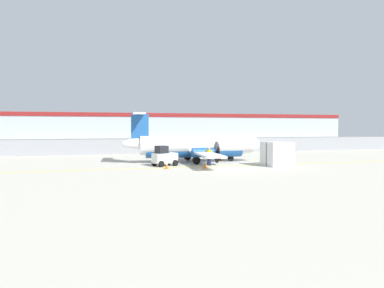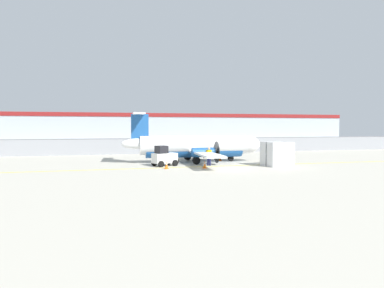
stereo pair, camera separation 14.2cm
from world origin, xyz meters
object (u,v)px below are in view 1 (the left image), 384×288
Objects in this scene: baggage_tug at (164,157)px; traffic_cone_far_left at (220,158)px; traffic_cone_far_right at (159,158)px; parked_car_1 at (136,143)px; parked_car_2 at (178,142)px; commuter_airplane at (197,146)px; ground_crew_worker at (209,155)px; traffic_cone_near_right at (167,165)px; parked_car_0 at (84,144)px; traffic_cone_near_left at (205,165)px; parked_car_3 at (222,141)px; cargo_container at (277,154)px.

baggage_tug is 4.02× the size of traffic_cone_far_left.
parked_car_1 reaches higher than traffic_cone_far_right.
commuter_airplane is at bearing -98.59° from parked_car_2.
traffic_cone_far_right is 26.02m from parked_car_2.
traffic_cone_far_left is at bearing -169.38° from ground_crew_worker.
ground_crew_worker is at bearing -97.20° from parked_car_2.
traffic_cone_near_right is 0.15× the size of parked_car_0.
traffic_cone_near_left is 0.15× the size of parked_car_3.
traffic_cone_near_left is at bearing 172.23° from cargo_container.
baggage_tug is 30.59m from parked_car_2.
parked_car_0 is (-8.26, 24.90, 0.04)m from baggage_tug.
traffic_cone_far_left is 0.15× the size of parked_car_0.
baggage_tug is 0.61× the size of parked_car_0.
cargo_container is 0.61× the size of parked_car_3.
traffic_cone_far_right is 21.93m from parked_car_0.
commuter_airplane is 8.11m from cargo_container.
traffic_cone_far_left is at bearing 16.09° from commuter_airplane.
parked_car_2 reaches higher than traffic_cone_near_right.
parked_car_3 is (12.97, 32.93, -0.06)m from ground_crew_worker.
parked_car_1 is 8.41m from parked_car_2.
commuter_airplane is 25.09× the size of traffic_cone_near_left.
parked_car_0 is (-12.10, 22.24, -0.71)m from commuter_airplane.
cargo_container is at bearing 115.09° from ground_crew_worker.
parked_car_0 is (-8.49, 20.21, 0.58)m from traffic_cone_far_right.
parked_car_0 and parked_car_2 have the same top height.
traffic_cone_far_right is (-9.85, 7.18, -0.79)m from cargo_container.
traffic_cone_near_right is (-3.28, 0.43, 0.00)m from traffic_cone_near_left.
parked_car_2 is (7.74, 29.60, 0.04)m from baggage_tug.
parked_car_0 is at bearing 15.79° from parked_car_1.
traffic_cone_far_right is (0.23, 4.69, -0.54)m from baggage_tug.
parked_car_0 is (-12.37, 25.51, -0.06)m from ground_crew_worker.
parked_car_2 is at bearing -163.28° from parked_car_0.
ground_crew_worker is 2.66× the size of traffic_cone_near_left.
cargo_container is 32.17m from parked_car_2.
commuter_airplane is 4.73m from baggage_tug.
traffic_cone_far_right is (-3.88, 5.30, -0.64)m from ground_crew_worker.
traffic_cone_near_left and traffic_cone_far_right have the same top height.
cargo_container is 4.18× the size of traffic_cone_far_left.
parked_car_0 is (-11.36, 27.50, 0.58)m from traffic_cone_near_left.
cargo_container is 0.63× the size of parked_car_0.
traffic_cone_near_left is 3.31m from traffic_cone_near_right.
ground_crew_worker reaches higher than traffic_cone_far_right.
traffic_cone_near_left is at bearing 62.08° from parked_car_3.
traffic_cone_near_right is 6.87m from traffic_cone_far_right.
cargo_container is at bearing -36.09° from traffic_cone_far_right.
parked_car_1 is (-10.11, 28.87, -0.21)m from cargo_container.
traffic_cone_near_left is 29.76m from parked_car_0.
cargo_container is at bearing 0.88° from traffic_cone_near_left.
traffic_cone_near_right is at bearing -126.98° from commuter_airplane.
parked_car_3 is (13.24, 29.66, -0.71)m from commuter_airplane.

